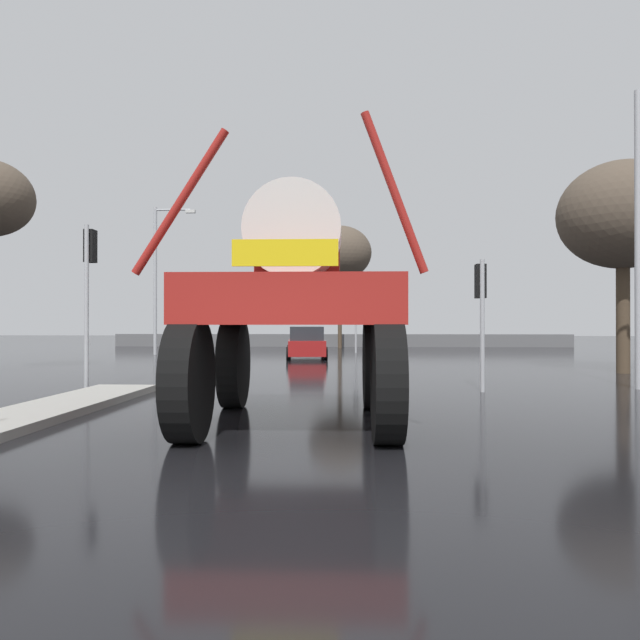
% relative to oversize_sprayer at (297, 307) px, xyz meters
% --- Properties ---
extents(ground_plane, '(120.00, 120.00, 0.00)m').
position_rel_oversize_sprayer_xyz_m(ground_plane, '(-0.13, 13.33, -1.95)').
color(ground_plane, black).
extents(median_island, '(1.46, 7.70, 0.15)m').
position_rel_oversize_sprayer_xyz_m(median_island, '(-4.68, 0.89, -1.87)').
color(median_island, '#9E9B93').
rests_on(median_island, ground).
extents(oversize_sprayer, '(4.10, 5.43, 4.59)m').
position_rel_oversize_sprayer_xyz_m(oversize_sprayer, '(0.00, 0.00, 0.00)').
color(oversize_sprayer, black).
rests_on(oversize_sprayer, ground).
extents(sedan_ahead, '(2.18, 4.24, 1.52)m').
position_rel_oversize_sprayer_xyz_m(sedan_ahead, '(-1.35, 19.02, -1.24)').
color(sedan_ahead, maroon).
rests_on(sedan_ahead, ground).
extents(traffic_signal_near_left, '(0.24, 0.54, 4.17)m').
position_rel_oversize_sprayer_xyz_m(traffic_signal_near_left, '(-5.80, 5.05, 1.09)').
color(traffic_signal_near_left, '#A8AAAF').
rests_on(traffic_signal_near_left, ground).
extents(traffic_signal_near_right, '(0.24, 0.54, 3.23)m').
position_rel_oversize_sprayer_xyz_m(traffic_signal_near_right, '(4.07, 5.07, 0.40)').
color(traffic_signal_near_right, '#A8AAAF').
rests_on(traffic_signal_near_right, ground).
extents(traffic_signal_far_left, '(0.24, 0.55, 3.84)m').
position_rel_oversize_sprayer_xyz_m(traffic_signal_far_left, '(2.12, 24.62, 0.85)').
color(traffic_signal_far_left, '#A8AAAF').
rests_on(traffic_signal_far_left, ground).
extents(traffic_signal_far_right, '(0.24, 0.55, 3.29)m').
position_rel_oversize_sprayer_xyz_m(traffic_signal_far_right, '(1.00, 24.63, 0.44)').
color(traffic_signal_far_right, '#A8AAAF').
rests_on(traffic_signal_far_right, ground).
extents(streetlight_far_left, '(2.26, 0.24, 7.90)m').
position_rel_oversize_sprayer_xyz_m(streetlight_far_left, '(-9.54, 22.16, 2.49)').
color(streetlight_far_left, '#A8AAAF').
rests_on(streetlight_far_left, ground).
extents(bare_tree_right, '(4.25, 4.25, 7.13)m').
position_rel_oversize_sprayer_xyz_m(bare_tree_right, '(9.96, 10.95, 3.34)').
color(bare_tree_right, '#473828').
rests_on(bare_tree_right, ground).
extents(bare_tree_far_center, '(4.32, 4.32, 8.32)m').
position_rel_oversize_sprayer_xyz_m(bare_tree_far_center, '(-0.08, 31.70, 4.51)').
color(bare_tree_far_center, '#473828').
rests_on(bare_tree_far_center, ground).
extents(roadside_barrier, '(32.62, 0.24, 0.90)m').
position_rel_oversize_sprayer_xyz_m(roadside_barrier, '(-0.13, 33.71, -1.50)').
color(roadside_barrier, '#59595B').
rests_on(roadside_barrier, ground).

